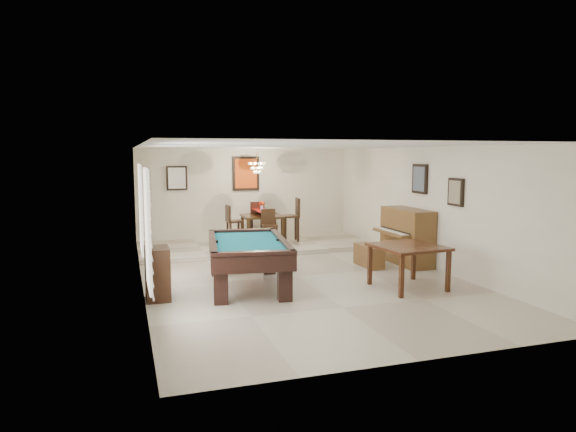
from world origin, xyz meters
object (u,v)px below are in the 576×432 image
upright_piano (401,237)px  chandelier (257,164)px  square_table (408,267)px  apothecary_chest (157,274)px  flower_vase (262,206)px  dining_chair_west (234,224)px  dining_chair_north (257,220)px  pool_table (248,264)px  dining_table (262,227)px  dining_chair_south (270,229)px  piano_bench (369,256)px  dining_chair_east (291,220)px

upright_piano → chandelier: size_ratio=2.48×
square_table → upright_piano: 2.10m
apothecary_chest → chandelier: 5.22m
flower_vase → dining_chair_west: (-0.73, 0.03, -0.47)m
dining_chair_north → chandelier: 1.81m
pool_table → chandelier: (1.14, 3.72, 1.78)m
dining_table → dining_chair_south: dining_chair_south is taller
upright_piano → piano_bench: bearing=179.8°
square_table → dining_chair_west: size_ratio=1.13×
apothecary_chest → flower_vase: (2.95, 4.22, 0.66)m
pool_table → dining_chair_north: dining_chair_north is taller
dining_table → dining_chair_west: (-0.73, 0.03, 0.08)m
square_table → dining_chair_north: 5.78m
apothecary_chest → dining_chair_west: (2.22, 4.24, 0.18)m
apothecary_chest → dining_chair_west: bearing=62.4°
apothecary_chest → pool_table: bearing=11.5°
piano_bench → dining_chair_east: bearing=105.4°
dining_table → dining_chair_south: 0.79m
chandelier → dining_chair_west: bearing=161.3°
dining_chair_west → dining_chair_east: dining_chair_east is taller
piano_bench → upright_piano: bearing=-0.2°
dining_chair_north → dining_chair_west: dining_chair_north is taller
dining_chair_east → chandelier: bearing=-73.2°
pool_table → dining_chair_north: size_ratio=2.47×
dining_chair_east → dining_chair_west: bearing=-83.8°
upright_piano → apothecary_chest: 5.48m
flower_vase → piano_bench: bearing=-61.7°
dining_table → dining_chair_north: bearing=86.8°
dining_chair_south → apothecary_chest: bearing=-126.1°
dining_table → dining_chair_south: bearing=-91.1°
piano_bench → chandelier: chandelier is taller
dining_chair_east → chandelier: (-0.96, -0.16, 1.50)m
apothecary_chest → dining_table: dining_table is taller
apothecary_chest → dining_chair_west: dining_chair_west is taller
dining_table → dining_chair_north: size_ratio=0.99×
dining_chair_north → dining_chair_west: (-0.77, -0.70, -0.01)m
piano_bench → dining_chair_south: bearing=126.4°
upright_piano → apothecary_chest: upright_piano is taller
dining_table → chandelier: size_ratio=1.70×
upright_piano → dining_chair_east: dining_chair_east is taller
dining_chair_west → apothecary_chest: bearing=148.5°
dining_table → dining_chair_west: size_ratio=1.01×
square_table → dining_chair_north: dining_chair_north is taller
upright_piano → dining_table: size_ratio=1.45×
dining_chair_south → dining_chair_east: size_ratio=0.83×
dining_table → flower_vase: 0.56m
square_table → dining_table: dining_table is taller
dining_chair_north → square_table: bearing=111.4°
square_table → dining_chair_east: bearing=97.9°
square_table → dining_chair_west: (-2.19, 4.90, 0.23)m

